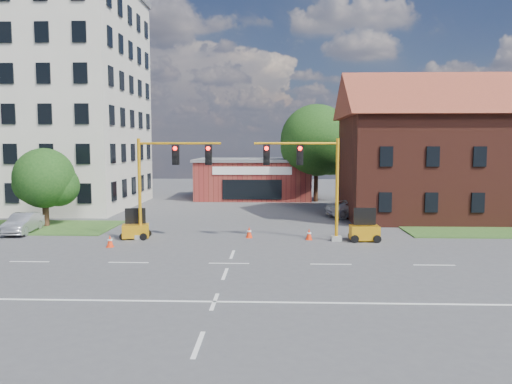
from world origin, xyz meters
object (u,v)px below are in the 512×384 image
trailer_east (364,231)px  pickup_white (358,208)px  signal_mast_west (166,176)px  signal_mast_east (310,176)px  trailer_west (136,230)px

trailer_east → pickup_white: (1.25, 10.00, 0.10)m
signal_mast_west → pickup_white: size_ratio=1.22×
signal_mast_east → trailer_east: 4.70m
trailer_east → signal_mast_east: bearing=178.1°
trailer_east → pickup_white: size_ratio=0.38×
pickup_white → trailer_east: bearing=155.6°
signal_mast_east → trailer_east: bearing=0.0°
pickup_white → signal_mast_east: bearing=138.1°
trailer_east → pickup_white: trailer_east is taller
trailer_west → trailer_east: size_ratio=0.94×
signal_mast_west → pickup_white: signal_mast_west is taller
trailer_west → pickup_white: (15.32, 9.73, 0.14)m
signal_mast_west → trailer_east: size_ratio=3.21×
signal_mast_west → trailer_east: bearing=0.0°
signal_mast_east → trailer_east: (3.33, 0.00, -3.32)m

